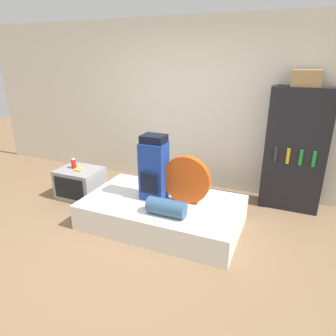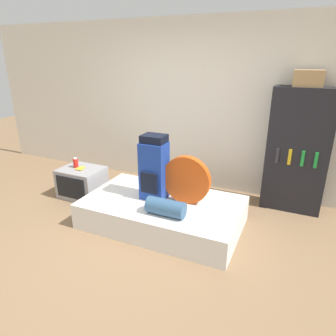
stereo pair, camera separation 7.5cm
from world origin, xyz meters
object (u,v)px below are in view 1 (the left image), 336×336
bookshelf (295,150)px  backpack (154,168)px  sleeping_roll (166,207)px  tent_bag (186,180)px  television (80,183)px  cardboard_box (306,78)px  canister (74,164)px

bookshelf → backpack: bearing=-145.1°
sleeping_roll → bookshelf: bearing=49.1°
backpack → bookshelf: size_ratio=0.49×
backpack → tent_bag: (0.42, 0.05, -0.10)m
television → bookshelf: bookshelf is taller
tent_bag → bookshelf: bookshelf is taller
television → cardboard_box: 3.46m
television → bookshelf: (2.95, 0.91, 0.62)m
cardboard_box → tent_bag: bearing=-137.4°
sleeping_roll → bookshelf: size_ratio=0.27×
sleeping_roll → television: (-1.68, 0.55, -0.20)m
sleeping_roll → television: size_ratio=0.71×
backpack → cardboard_box: cardboard_box is taller
backpack → canister: (-1.45, 0.22, -0.21)m
canister → cardboard_box: size_ratio=0.44×
cardboard_box → television: bearing=-162.5°
tent_bag → sleeping_roll: 0.46m
television → sleeping_roll: bearing=-18.3°
tent_bag → canister: (-1.87, 0.17, -0.11)m
canister → bookshelf: (3.04, 0.90, 0.32)m
backpack → television: 1.46m
bookshelf → sleeping_roll: bearing=-130.9°
sleeping_roll → cardboard_box: bearing=49.4°
bookshelf → cardboard_box: size_ratio=4.82×
canister → bookshelf: size_ratio=0.09×
backpack → cardboard_box: 2.22m
tent_bag → sleeping_roll: tent_bag is taller
canister → bookshelf: 3.19m
cardboard_box → sleeping_roll: bearing=-130.6°
backpack → television: bearing=171.6°
television → cardboard_box: size_ratio=1.80×
sleeping_roll → canister: bearing=162.2°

